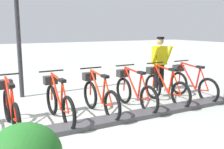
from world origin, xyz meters
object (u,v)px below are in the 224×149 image
(bike_docked_3, at_px, (99,95))
(bike_docked_5, at_px, (10,107))
(bike_docked_4, at_px, (58,101))
(lamp_post, at_px, (16,0))
(bike_docked_2, at_px, (134,91))
(bike_docked_1, at_px, (164,87))
(bike_docked_0, at_px, (191,83))
(worker_near_rack, at_px, (160,62))

(bike_docked_3, distance_m, bike_docked_5, 1.87)
(bike_docked_4, relative_size, lamp_post, 0.43)
(bike_docked_2, bearing_deg, bike_docked_1, -90.00)
(bike_docked_0, distance_m, bike_docked_2, 1.87)
(bike_docked_2, height_order, bike_docked_3, same)
(bike_docked_0, xyz_separation_m, bike_docked_4, (0.00, 3.74, 0.00))
(bike_docked_5, bearing_deg, lamp_post, -13.90)
(worker_near_rack, xyz_separation_m, lamp_post, (1.25, 3.87, 1.73))
(bike_docked_2, xyz_separation_m, bike_docked_3, (0.00, 0.93, 0.00))
(bike_docked_1, bearing_deg, bike_docked_4, 90.00)
(lamp_post, bearing_deg, bike_docked_3, -151.27)
(bike_docked_0, bearing_deg, bike_docked_5, 90.00)
(worker_near_rack, bearing_deg, bike_docked_2, 123.80)
(bike_docked_2, bearing_deg, worker_near_rack, -56.20)
(worker_near_rack, bearing_deg, bike_docked_5, 103.91)
(bike_docked_0, height_order, bike_docked_4, same)
(bike_docked_3, height_order, bike_docked_5, same)
(bike_docked_0, distance_m, worker_near_rack, 1.22)
(bike_docked_1, xyz_separation_m, bike_docked_3, (0.00, 1.87, 0.00))
(bike_docked_3, xyz_separation_m, worker_near_rack, (1.10, -2.58, 0.48))
(bike_docked_3, xyz_separation_m, bike_docked_4, (0.00, 0.93, 0.00))
(bike_docked_2, distance_m, bike_docked_3, 0.93)
(worker_near_rack, bearing_deg, lamp_post, 72.14)
(bike_docked_4, bearing_deg, bike_docked_0, -90.00)
(bike_docked_4, bearing_deg, bike_docked_1, -90.00)
(bike_docked_4, height_order, lamp_post, lamp_post)
(bike_docked_0, relative_size, bike_docked_3, 1.00)
(bike_docked_4, bearing_deg, lamp_post, 8.55)
(bike_docked_5, bearing_deg, bike_docked_3, -90.00)
(bike_docked_1, bearing_deg, bike_docked_2, 90.00)
(bike_docked_2, distance_m, bike_docked_5, 2.80)
(bike_docked_4, height_order, worker_near_rack, worker_near_rack)
(bike_docked_5, bearing_deg, bike_docked_1, -90.00)
(bike_docked_1, relative_size, worker_near_rack, 1.04)
(lamp_post, bearing_deg, bike_docked_5, 166.10)
(bike_docked_1, relative_size, bike_docked_4, 1.00)
(bike_docked_5, bearing_deg, bike_docked_2, -90.00)
(bike_docked_1, relative_size, lamp_post, 0.43)
(worker_near_rack, distance_m, lamp_post, 4.42)
(bike_docked_0, relative_size, bike_docked_5, 1.00)
(bike_docked_1, distance_m, worker_near_rack, 1.40)
(bike_docked_0, bearing_deg, bike_docked_1, 90.00)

